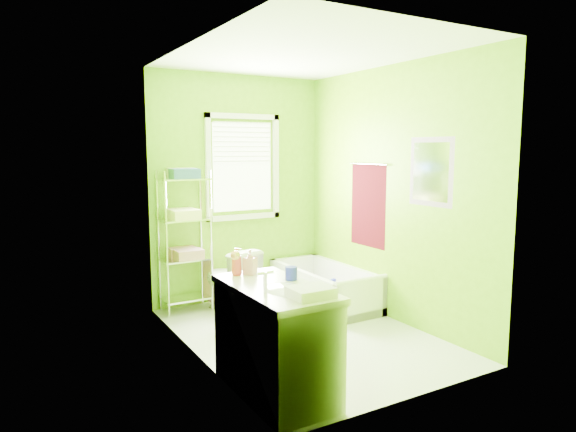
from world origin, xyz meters
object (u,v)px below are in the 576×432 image
bathtub (325,292)px  toilet (230,280)px  wire_shelf_unit (185,225)px  vanity (276,336)px

bathtub → toilet: bearing=163.2°
bathtub → toilet: (-1.04, 0.31, 0.21)m
bathtub → wire_shelf_unit: 1.74m
toilet → vanity: (-0.47, -1.90, 0.07)m
wire_shelf_unit → bathtub: bearing=-22.2°
bathtub → wire_shelf_unit: bearing=157.8°
bathtub → vanity: vanity is taller
vanity → wire_shelf_unit: bearing=87.8°
bathtub → wire_shelf_unit: size_ratio=0.90×
bathtub → toilet: size_ratio=2.00×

